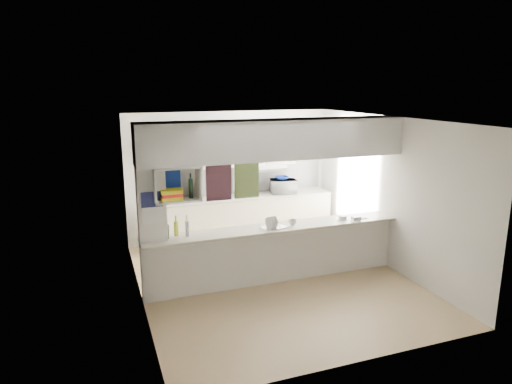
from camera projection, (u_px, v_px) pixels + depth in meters
name	position (u px, v px, depth m)	size (l,w,h in m)	color
floor	(275.00, 281.00, 7.41)	(4.80, 4.80, 0.00)	tan
ceiling	(276.00, 119.00, 6.82)	(4.80, 4.80, 0.00)	white
wall_back	(231.00, 175.00, 9.31)	(4.20, 4.20, 0.00)	silver
wall_left	(138.00, 216.00, 6.41)	(4.80, 4.80, 0.00)	silver
wall_right	(389.00, 193.00, 7.82)	(4.80, 4.80, 0.00)	silver
servery_partition	(265.00, 182.00, 6.97)	(4.20, 0.50, 2.60)	silver
cubby_shelf	(175.00, 186.00, 6.44)	(0.65, 0.35, 0.50)	white
kitchen_run	(242.00, 200.00, 9.23)	(3.60, 0.63, 2.24)	#EDE4C9
microwave	(284.00, 186.00, 9.39)	(0.52, 0.35, 0.29)	white
bowl	(282.00, 178.00, 9.35)	(0.27, 0.27, 0.07)	navy
dish_rack	(273.00, 223.00, 7.12)	(0.43, 0.38, 0.20)	silver
cup	(292.00, 222.00, 7.21)	(0.12, 0.12, 0.10)	white
wine_bottles	(177.00, 229.00, 6.69)	(0.37, 0.15, 0.33)	black
plastic_tubs	(348.00, 218.00, 7.57)	(0.49, 0.22, 0.07)	silver
utensil_jar	(217.00, 194.00, 9.03)	(0.10, 0.10, 0.13)	black
knife_block	(240.00, 191.00, 9.22)	(0.10, 0.08, 0.20)	#55391D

